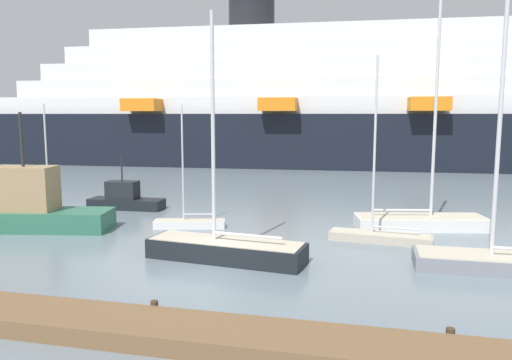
# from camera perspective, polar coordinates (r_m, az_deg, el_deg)

# --- Properties ---
(ground_plane) EXTENTS (600.00, 600.00, 0.00)m
(ground_plane) POSITION_cam_1_polar(r_m,az_deg,el_deg) (20.18, -6.30, -11.04)
(ground_plane) COLOR slate
(dock_pier) EXTENTS (21.75, 2.29, 0.66)m
(dock_pier) POSITION_cam_1_polar(r_m,az_deg,el_deg) (15.36, -13.46, -16.24)
(dock_pier) COLOR brown
(dock_pier) RESTS_ON ground_plane
(sailboat_0) EXTENTS (7.27, 2.77, 10.78)m
(sailboat_0) POSITION_cam_1_polar(r_m,az_deg,el_deg) (22.13, -3.51, -7.78)
(sailboat_0) COLOR black
(sailboat_0) RESTS_ON ground_plane
(sailboat_1) EXTENTS (7.47, 3.57, 13.09)m
(sailboat_1) POSITION_cam_1_polar(r_m,az_deg,el_deg) (29.55, 18.44, -4.24)
(sailboat_1) COLOR white
(sailboat_1) RESTS_ON ground_plane
(sailboat_2) EXTENTS (4.44, 1.33, 7.07)m
(sailboat_2) POSITION_cam_1_polar(r_m,az_deg,el_deg) (33.34, -22.23, -3.54)
(sailboat_2) COLOR #2D6B51
(sailboat_2) RESTS_ON ground_plane
(sailboat_3) EXTENTS (4.12, 1.88, 7.00)m
(sailboat_3) POSITION_cam_1_polar(r_m,az_deg,el_deg) (28.52, -7.70, -4.78)
(sailboat_3) COLOR white
(sailboat_3) RESTS_ON ground_plane
(sailboat_5) EXTENTS (7.31, 2.17, 14.23)m
(sailboat_5) POSITION_cam_1_polar(r_m,az_deg,el_deg) (23.04, 26.88, -7.89)
(sailboat_5) COLOR gray
(sailboat_5) RESTS_ON ground_plane
(sailboat_6) EXTENTS (5.19, 1.78, 9.30)m
(sailboat_6) POSITION_cam_1_polar(r_m,az_deg,el_deg) (25.99, 14.10, -5.97)
(sailboat_6) COLOR #BCB29E
(sailboat_6) RESTS_ON ground_plane
(fishing_boat_1) EXTENTS (5.20, 1.74, 3.71)m
(fishing_boat_1) POSITION_cam_1_polar(r_m,az_deg,el_deg) (35.05, -14.86, -2.11)
(fishing_boat_1) COLOR black
(fishing_boat_1) RESTS_ON ground_plane
(fishing_boat_2) EXTENTS (8.87, 4.06, 6.56)m
(fishing_boat_2) POSITION_cam_1_polar(r_m,az_deg,el_deg) (30.44, -24.59, -2.89)
(fishing_boat_2) COLOR #2D6B51
(fishing_boat_2) RESTS_ON ground_plane
(channel_buoy_0) EXTENTS (0.64, 0.64, 1.34)m
(channel_buoy_0) POSITION_cam_1_polar(r_m,az_deg,el_deg) (38.52, -23.95, -2.21)
(channel_buoy_0) COLOR orange
(channel_buoy_0) RESTS_ON ground_plane
(channel_buoy_1) EXTENTS (0.52, 0.52, 1.54)m
(channel_buoy_1) POSITION_cam_1_polar(r_m,az_deg,el_deg) (40.46, -23.81, -1.82)
(channel_buoy_1) COLOR orange
(channel_buoy_1) RESTS_ON ground_plane
(cruise_ship) EXTENTS (119.09, 23.45, 23.09)m
(cruise_ship) POSITION_cam_1_polar(r_m,az_deg,el_deg) (66.13, 17.99, 8.07)
(cruise_ship) COLOR black
(cruise_ship) RESTS_ON ground_plane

